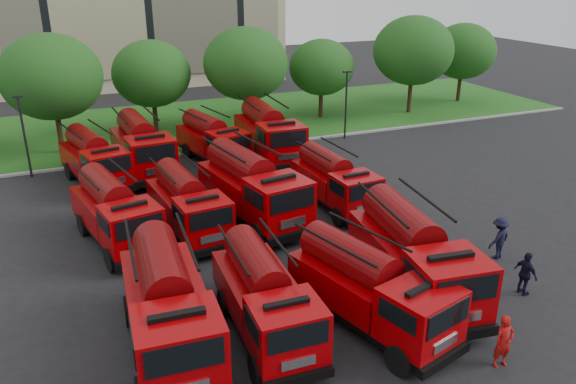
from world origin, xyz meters
The scene contains 28 objects.
ground centered at (0.00, 0.00, 0.00)m, with size 140.00×140.00×0.00m, color black.
lawn centered at (0.00, 26.00, 0.06)m, with size 70.00×16.00×0.12m, color #204F15.
curb centered at (0.00, 17.90, 0.07)m, with size 70.00×0.30×0.14m, color gray.
tree_2 centered at (-8.00, 21.50, 5.35)m, with size 6.72×6.72×8.22m.
tree_3 centered at (-1.00, 24.00, 4.68)m, with size 5.88×5.88×7.19m.
tree_4 centered at (6.00, 22.50, 5.22)m, with size 6.55×6.55×8.01m.
tree_5 centered at (13.00, 23.50, 4.35)m, with size 5.46×5.46×6.68m.
tree_6 centered at (21.00, 22.00, 5.49)m, with size 6.89×6.89×8.42m.
tree_7 centered at (28.00, 24.00, 4.82)m, with size 6.05×6.05×7.39m.
lamp_post_0 centered at (-10.00, 17.20, 2.90)m, with size 0.60×0.25×5.11m.
lamp_post_1 centered at (12.00, 17.20, 2.90)m, with size 0.60×0.25×5.11m.
fire_truck_0 centered at (-5.50, -3.02, 1.70)m, with size 3.10×7.59×3.38m.
fire_truck_1 centered at (-2.25, -3.47, 1.51)m, with size 2.63×6.66×2.99m.
fire_truck_2 centered at (1.35, -4.47, 1.56)m, with size 4.03×7.16×3.09m.
fire_truck_3 centered at (4.03, -3.23, 1.74)m, with size 3.58×7.86×3.45m.
fire_truck_4 centered at (-6.16, 5.91, 1.58)m, with size 3.69×7.22×3.13m.
fire_truck_5 centered at (-2.82, 5.60, 1.53)m, with size 2.96×6.86×3.03m.
fire_truck_6 centered at (0.58, 5.88, 1.79)m, with size 3.93×8.16×3.57m.
fire_truck_7 centered at (5.23, 5.85, 1.47)m, with size 2.63×6.53×2.92m.
fire_truck_8 centered at (-6.33, 14.43, 1.56)m, with size 3.84×7.16×3.10m.
fire_truck_9 centered at (-3.39, 15.33, 1.75)m, with size 3.20×7.79×3.47m.
fire_truck_10 centered at (1.23, 15.72, 1.53)m, with size 3.66×7.02×3.05m.
fire_truck_11 centered at (4.90, 14.89, 1.81)m, with size 3.14×7.98×3.59m.
firefighter_0 centered at (4.24, -8.07, 0.00)m, with size 0.68×0.50×1.86m, color #9F0D0C.
firefighter_2 centered at (8.14, -5.01, 0.00)m, with size 1.07×0.61×1.83m, color black.
firefighter_3 centered at (9.31, -2.22, 0.00)m, with size 1.26×0.65×1.95m, color black.
firefighter_4 centered at (-5.93, -2.41, 0.00)m, with size 0.78×0.51×1.59m, color black.
firefighter_5 centered at (7.10, 1.66, 0.00)m, with size 1.51×0.65×1.63m, color #9F0D0C.
Camera 1 is at (-7.96, -19.17, 12.12)m, focal length 35.00 mm.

